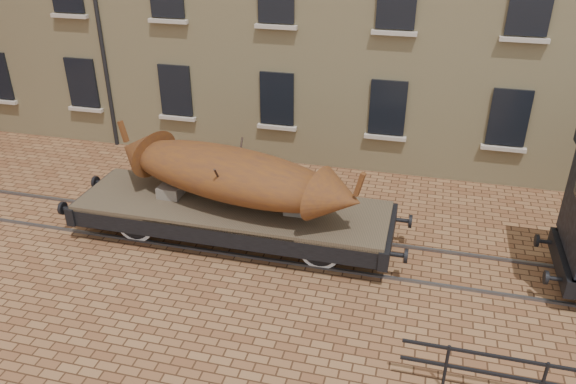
# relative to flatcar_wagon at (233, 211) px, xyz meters

# --- Properties ---
(ground) EXTENTS (90.00, 90.00, 0.00)m
(ground) POSITION_rel_flatcar_wagon_xyz_m (2.31, -0.00, -0.83)
(ground) COLOR brown
(rail_track) EXTENTS (30.00, 1.52, 0.06)m
(rail_track) POSITION_rel_flatcar_wagon_xyz_m (2.31, -0.00, -0.80)
(rail_track) COLOR #59595E
(rail_track) RESTS_ON ground
(flatcar_wagon) EXTENTS (8.87, 2.40, 1.34)m
(flatcar_wagon) POSITION_rel_flatcar_wagon_xyz_m (0.00, 0.00, 0.00)
(flatcar_wagon) COLOR brown
(flatcar_wagon) RESTS_ON ground
(iron_boat) EXTENTS (6.86, 3.21, 1.64)m
(iron_boat) POSITION_rel_flatcar_wagon_xyz_m (-0.01, -0.00, 1.05)
(iron_boat) COLOR brown
(iron_boat) RESTS_ON flatcar_wagon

